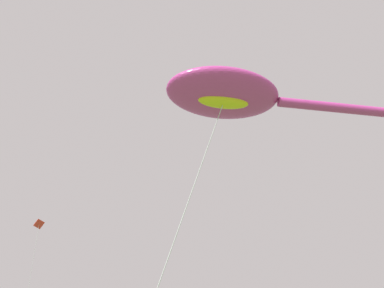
{
  "coord_description": "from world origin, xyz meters",
  "views": [
    {
      "loc": [
        -6.12,
        3.17,
        1.33
      ],
      "look_at": [
        -1.15,
        7.52,
        7.31
      ],
      "focal_mm": 41.13,
      "sensor_mm": 36.0,
      "label": 1
    }
  ],
  "objects": [
    {
      "name": "big_show_kite",
      "position": [
        1.43,
        8.26,
        11.58
      ],
      "size": [
        6.18,
        6.81,
        12.03
      ],
      "rotation": [
        0.0,
        0.0,
        2.42
      ],
      "color": "#CC3899",
      "rests_on": "ground"
    },
    {
      "name": "small_kite_diamond_red",
      "position": [
        6.74,
        28.06,
        14.99
      ],
      "size": [
        2.59,
        1.19,
        17.54
      ],
      "rotation": [
        0.0,
        0.0,
        1.67
      ],
      "color": "red",
      "rests_on": "ground"
    }
  ]
}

